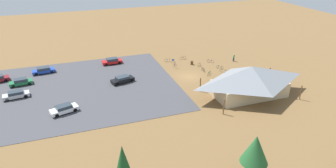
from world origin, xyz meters
TOP-DOWN VIEW (x-y plane):
  - ground at (0.00, 0.00)m, footprint 160.00×160.00m
  - parking_lot_asphalt at (24.71, -1.61)m, footprint 42.04×30.90m
  - bike_pavilion at (-6.91, 11.73)m, footprint 15.96×9.42m
  - trash_bin at (-3.34, -6.22)m, footprint 0.60×0.60m
  - lot_sign at (1.48, -5.76)m, footprint 0.56×0.08m
  - pine_midwest at (5.08, 30.64)m, footprint 3.22×3.22m
  - bicycle_yellow_yard_right at (-4.51, -4.67)m, footprint 1.33×1.07m
  - bicycle_black_front_row at (-4.08, -1.73)m, footprint 0.48×1.65m
  - bicycle_teal_yard_left at (-8.29, -1.85)m, footprint 1.25×1.31m
  - bicycle_orange_back_row at (-2.75, -10.27)m, footprint 1.70×0.48m
  - bicycle_red_lone_west at (0.56, -7.09)m, footprint 0.80×1.63m
  - bicycle_white_mid_cluster at (-7.90, 0.45)m, footprint 0.82×1.56m
  - bicycle_purple_yard_front at (-8.00, -5.91)m, footprint 1.19×1.29m
  - bicycle_green_near_sign at (-4.33, 0.69)m, footprint 1.36×1.08m
  - bicycle_silver_edge_north at (1.22, -9.72)m, footprint 1.71×0.77m
  - car_red_back_corner at (14.08, -12.82)m, footprint 4.63×2.08m
  - car_silver_far_end at (33.46, -1.35)m, footprint 4.63×2.28m
  - car_green_inner_stall at (33.13, -7.11)m, footprint 4.41×2.25m
  - car_black_mid_lot at (13.89, -1.62)m, footprint 4.92×3.00m
  - car_white_end_stall at (25.43, 7.07)m, footprint 4.79×3.04m
  - car_blue_aisle_side at (29.05, -12.10)m, footprint 4.75×2.24m
  - visitor_crossing_yard at (-13.63, -4.90)m, footprint 0.40×0.38m

SIDE VIEW (x-z plane):
  - ground at x=0.00m, z-range 0.00..0.00m
  - parking_lot_asphalt at x=24.71m, z-range 0.00..0.05m
  - bicycle_white_mid_cluster at x=-7.90m, z-range -0.06..0.77m
  - bicycle_black_front_row at x=-4.08m, z-range -0.04..0.76m
  - bicycle_teal_yard_left at x=-8.29m, z-range -0.02..0.75m
  - bicycle_yellow_yard_right at x=-4.51m, z-range -0.05..0.78m
  - bicycle_green_near_sign at x=-4.33m, z-range -0.04..0.77m
  - bicycle_purple_yard_front at x=-8.00m, z-range -0.04..0.80m
  - bicycle_orange_back_row at x=-2.75m, z-range -0.03..0.82m
  - bicycle_red_lone_west at x=0.56m, z-range -0.06..0.85m
  - bicycle_silver_edge_north at x=1.22m, z-range -0.06..0.85m
  - trash_bin at x=-3.34m, z-range 0.00..0.90m
  - car_silver_far_end at x=33.46m, z-range 0.05..1.37m
  - car_blue_aisle_side at x=29.05m, z-range 0.05..1.38m
  - car_black_mid_lot at x=13.89m, z-range 0.05..1.38m
  - car_green_inner_stall at x=33.13m, z-range 0.05..1.38m
  - car_white_end_stall at x=25.43m, z-range 0.05..1.40m
  - car_red_back_corner at x=14.08m, z-range 0.04..1.42m
  - visitor_crossing_yard at x=-13.63m, z-range 0.05..1.82m
  - lot_sign at x=1.48m, z-range 0.31..2.51m
  - bike_pavilion at x=-6.91m, z-range 0.41..6.15m
  - pine_midwest at x=5.08m, z-range 1.22..7.28m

